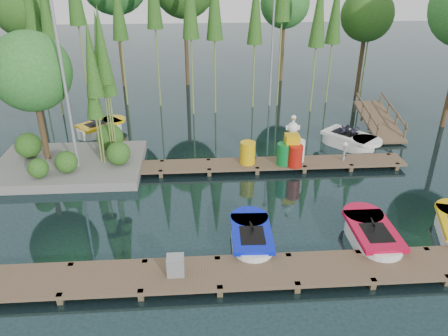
{
  "coord_description": "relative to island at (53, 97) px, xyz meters",
  "views": [
    {
      "loc": [
        -0.52,
        -14.29,
        8.53
      ],
      "look_at": [
        0.5,
        0.5,
        1.1
      ],
      "focal_mm": 35.0,
      "sensor_mm": 36.0,
      "label": 1
    }
  ],
  "objects": [
    {
      "name": "boat_red",
      "position": [
        11.32,
        -6.38,
        -2.9
      ],
      "size": [
        1.34,
        2.95,
        0.99
      ],
      "rotation": [
        0.0,
        0.0,
        0.0
      ],
      "color": "white",
      "rests_on": "ground"
    },
    {
      "name": "boat_yellow_far",
      "position": [
        0.84,
        3.9,
        -2.9
      ],
      "size": [
        2.83,
        2.7,
        1.35
      ],
      "rotation": [
        0.0,
        0.0,
        0.38
      ],
      "color": "white",
      "rests_on": "ground"
    },
    {
      "name": "island",
      "position": [
        0.0,
        0.0,
        0.0
      ],
      "size": [
        6.2,
        4.2,
        6.75
      ],
      "color": "slate",
      "rests_on": "ground"
    },
    {
      "name": "utility_cabinet",
      "position": [
        5.09,
        -7.79,
        -2.59
      ],
      "size": [
        0.48,
        0.41,
        0.59
      ],
      "primitive_type": "cube",
      "color": "gray",
      "rests_on": "near_dock"
    },
    {
      "name": "ramp",
      "position": [
        15.3,
        3.21,
        -2.6
      ],
      "size": [
        1.5,
        3.94,
        1.49
      ],
      "color": "brown",
      "rests_on": "ground"
    },
    {
      "name": "boat_blue",
      "position": [
        7.44,
        -6.22,
        -2.91
      ],
      "size": [
        1.36,
        2.82,
        0.93
      ],
      "rotation": [
        0.0,
        0.0,
        -0.04
      ],
      "color": "white",
      "rests_on": "ground"
    },
    {
      "name": "tree_screen",
      "position": [
        4.26,
        7.31,
        2.93
      ],
      "size": [
        34.42,
        18.53,
        10.31
      ],
      "color": "#46331E",
      "rests_on": "ground"
    },
    {
      "name": "yellow_barrel",
      "position": [
        7.95,
        -0.79,
        -2.4
      ],
      "size": [
        0.65,
        0.65,
        0.97
      ],
      "primitive_type": "cylinder",
      "color": "#E4AC0C",
      "rests_on": "far_dock"
    },
    {
      "name": "lamp_rear",
      "position": [
        10.3,
        7.71,
        1.08
      ],
      "size": [
        0.3,
        0.3,
        7.25
      ],
      "color": "gray",
      "rests_on": "ground"
    },
    {
      "name": "drum_cluster",
      "position": [
        9.83,
        -0.95,
        -2.25
      ],
      "size": [
        1.26,
        1.15,
        2.17
      ],
      "color": "#0C702A",
      "rests_on": "far_dock"
    },
    {
      "name": "near_dock",
      "position": [
        6.3,
        -7.79,
        -2.95
      ],
      "size": [
        18.0,
        1.5,
        0.5
      ],
      "color": "brown",
      "rests_on": "ground"
    },
    {
      "name": "ground_plane",
      "position": [
        6.3,
        -3.29,
        -3.18
      ],
      "size": [
        90.0,
        90.0,
        0.0
      ],
      "primitive_type": "plane",
      "color": "#1E3338"
    },
    {
      "name": "seagull_post",
      "position": [
        12.16,
        -0.79,
        -2.31
      ],
      "size": [
        0.54,
        0.29,
        0.86
      ],
      "color": "gray",
      "rests_on": "far_dock"
    },
    {
      "name": "far_dock",
      "position": [
        7.3,
        -0.79,
        -2.95
      ],
      "size": [
        15.0,
        1.2,
        0.5
      ],
      "color": "brown",
      "rests_on": "ground"
    },
    {
      "name": "boat_white_far",
      "position": [
        13.15,
        1.37,
        -2.87
      ],
      "size": [
        2.96,
        3.15,
        1.41
      ],
      "rotation": [
        0.0,
        0.0,
        -0.17
      ],
      "color": "white",
      "rests_on": "ground"
    },
    {
      "name": "lamp_island",
      "position": [
        0.8,
        -0.79,
        1.08
      ],
      "size": [
        0.3,
        0.3,
        7.25
      ],
      "color": "gray",
      "rests_on": "ground"
    }
  ]
}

